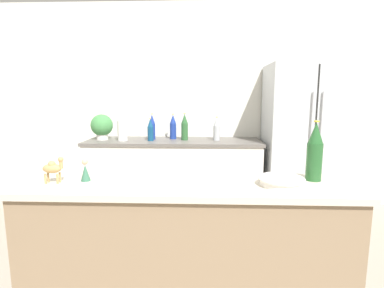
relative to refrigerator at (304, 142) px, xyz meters
The scene contains 15 objects.
wall_back 1.30m from the refrigerator, 161.81° to the left, with size 8.00×0.06×2.55m.
back_counter 1.59m from the refrigerator, behind, with size 2.08×0.63×0.88m.
refrigerator is the anchor object (origin of this frame).
bar_counter 2.31m from the refrigerator, 123.69° to the right, with size 1.85×0.46×0.93m.
potted_plant 2.40m from the refrigerator, behind, with size 0.26×0.26×0.31m.
paper_towel_roll 2.13m from the refrigerator, behind, with size 0.11×0.11×0.24m.
back_bottle_0 1.56m from the refrigerator, behind, with size 0.08×0.08×0.31m.
back_bottle_1 1.80m from the refrigerator, behind, with size 0.07×0.07×0.31m.
back_bottle_2 1.40m from the refrigerator, behind, with size 0.08×0.08×0.32m.
back_bottle_3 1.80m from the refrigerator, behind, with size 0.07×0.07×0.27m.
back_bottle_4 1.02m from the refrigerator, behind, with size 0.08×0.08×0.28m.
wine_bottle 1.90m from the refrigerator, 106.63° to the right, with size 0.09×0.09×0.34m.
fruit_bowl 2.06m from the refrigerator, 111.27° to the right, with size 0.25×0.25×0.05m.
camel_figurine 2.77m from the refrigerator, 136.05° to the right, with size 0.12×0.06×0.15m.
wise_man_figurine_blue 2.62m from the refrigerator, 134.41° to the right, with size 0.05×0.05×0.13m.
Camera 1 is at (0.01, -1.14, 1.41)m, focal length 28.00 mm.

